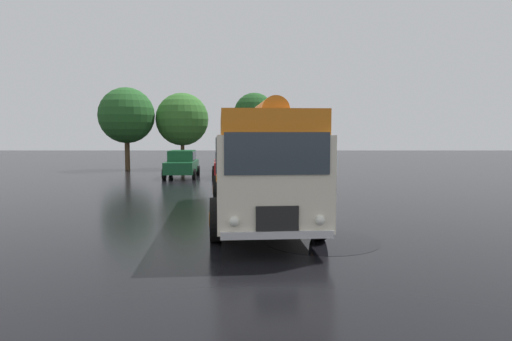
{
  "coord_description": "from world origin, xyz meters",
  "views": [
    {
      "loc": [
        -0.38,
        -14.72,
        2.67
      ],
      "look_at": [
        -0.34,
        1.16,
        1.4
      ],
      "focal_mm": 32.0,
      "sensor_mm": 36.0,
      "label": 1
    }
  ],
  "objects_px": {
    "car_near_left": "(181,164)",
    "car_mid_right": "(275,164)",
    "car_mid_left": "(227,164)",
    "vintage_bus": "(256,159)"
  },
  "relations": [
    {
      "from": "vintage_bus",
      "to": "car_mid_right",
      "type": "distance_m",
      "value": 13.23
    },
    {
      "from": "car_near_left",
      "to": "car_mid_right",
      "type": "bearing_deg",
      "value": -5.16
    },
    {
      "from": "car_near_left",
      "to": "car_mid_left",
      "type": "height_order",
      "value": "same"
    },
    {
      "from": "vintage_bus",
      "to": "car_near_left",
      "type": "relative_size",
      "value": 2.41
    },
    {
      "from": "car_near_left",
      "to": "car_mid_left",
      "type": "distance_m",
      "value": 2.85
    },
    {
      "from": "car_mid_left",
      "to": "vintage_bus",
      "type": "bearing_deg",
      "value": -82.61
    },
    {
      "from": "car_mid_right",
      "to": "car_mid_left",
      "type": "bearing_deg",
      "value": 170.46
    },
    {
      "from": "car_near_left",
      "to": "car_mid_right",
      "type": "distance_m",
      "value": 5.83
    },
    {
      "from": "car_near_left",
      "to": "car_mid_right",
      "type": "height_order",
      "value": "same"
    },
    {
      "from": "car_near_left",
      "to": "car_mid_right",
      "type": "relative_size",
      "value": 1.0
    }
  ]
}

